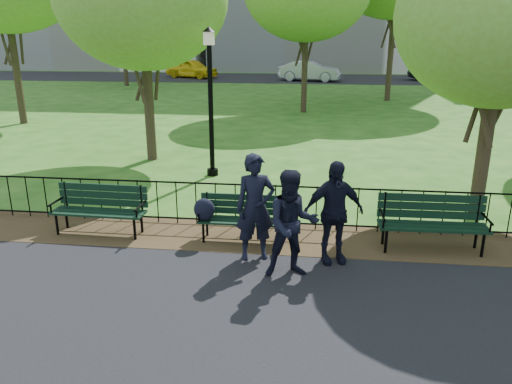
# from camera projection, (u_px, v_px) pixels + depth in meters

# --- Properties ---
(ground) EXTENTS (120.00, 120.00, 0.00)m
(ground) POSITION_uv_depth(u_px,v_px,m) (277.00, 275.00, 8.05)
(ground) COLOR #245616
(dirt_strip) EXTENTS (60.00, 1.60, 0.01)m
(dirt_strip) POSITION_uv_depth(u_px,v_px,m) (283.00, 238.00, 9.47)
(dirt_strip) COLOR #3A2C17
(dirt_strip) RESTS_ON ground
(far_street) EXTENTS (70.00, 9.00, 0.01)m
(far_street) POSITION_uv_depth(u_px,v_px,m) (311.00, 79.00, 41.11)
(far_street) COLOR black
(far_street) RESTS_ON ground
(iron_fence) EXTENTS (24.06, 0.06, 1.00)m
(iron_fence) POSITION_uv_depth(u_px,v_px,m) (286.00, 205.00, 9.79)
(iron_fence) COLOR black
(iron_fence) RESTS_ON ground
(park_bench_main) EXTENTS (1.71, 0.51, 0.93)m
(park_bench_main) POSITION_uv_depth(u_px,v_px,m) (226.00, 211.00, 9.20)
(park_bench_main) COLOR black
(park_bench_main) RESTS_ON ground
(park_bench_left_a) EXTENTS (1.81, 0.61, 1.02)m
(park_bench_left_a) POSITION_uv_depth(u_px,v_px,m) (100.00, 204.00, 9.58)
(park_bench_left_a) COLOR black
(park_bench_left_a) RESTS_ON ground
(park_bench_right_a) EXTENTS (1.89, 0.61, 1.07)m
(park_bench_right_a) POSITION_uv_depth(u_px,v_px,m) (432.00, 217.00, 8.83)
(park_bench_right_a) COLOR black
(park_bench_right_a) RESTS_ON ground
(lamppost) EXTENTS (0.35, 0.35, 3.86)m
(lamppost) POSITION_uv_depth(u_px,v_px,m) (211.00, 97.00, 12.97)
(lamppost) COLOR black
(lamppost) RESTS_ON ground
(tree_near_e) EXTENTS (4.15, 4.15, 5.78)m
(tree_near_e) POSITION_uv_depth(u_px,v_px,m) (503.00, 17.00, 9.61)
(tree_near_e) COLOR #2D2116
(tree_near_e) RESTS_ON ground
(person_left) EXTENTS (0.77, 0.61, 1.84)m
(person_left) POSITION_uv_depth(u_px,v_px,m) (255.00, 207.00, 8.37)
(person_left) COLOR black
(person_left) RESTS_ON asphalt_path
(person_mid) EXTENTS (0.92, 0.61, 1.74)m
(person_mid) POSITION_uv_depth(u_px,v_px,m) (292.00, 224.00, 7.78)
(person_mid) COLOR black
(person_mid) RESTS_ON asphalt_path
(person_right) EXTENTS (1.11, 0.71, 1.76)m
(person_right) POSITION_uv_depth(u_px,v_px,m) (333.00, 212.00, 8.25)
(person_right) COLOR black
(person_right) RESTS_ON asphalt_path
(taxi) EXTENTS (4.87, 3.51, 1.54)m
(taxi) POSITION_uv_depth(u_px,v_px,m) (192.00, 68.00, 41.55)
(taxi) COLOR yellow
(taxi) RESTS_ON far_street
(sedan_silver) EXTENTS (4.96, 2.49, 1.56)m
(sedan_silver) POSITION_uv_depth(u_px,v_px,m) (310.00, 71.00, 38.78)
(sedan_silver) COLOR #B5B8BD
(sedan_silver) RESTS_ON far_street
(sedan_dark) EXTENTS (4.83, 2.05, 1.39)m
(sedan_dark) POSITION_uv_depth(u_px,v_px,m) (439.00, 71.00, 39.33)
(sedan_dark) COLOR black
(sedan_dark) RESTS_ON far_street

